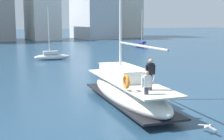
{
  "coord_description": "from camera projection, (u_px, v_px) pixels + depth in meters",
  "views": [
    {
      "loc": [
        -10.88,
        -16.24,
        4.82
      ],
      "look_at": [
        -1.95,
        0.98,
        1.8
      ],
      "focal_mm": 49.44,
      "sensor_mm": 36.0,
      "label": 1
    }
  ],
  "objects": [
    {
      "name": "moored_catamaran",
      "position": [
        141.0,
        45.0,
        58.86
      ],
      "size": [
        1.32,
        5.16,
        7.09
      ],
      "color": "navy",
      "rests_on": "ground"
    },
    {
      "name": "main_sailboat",
      "position": [
        127.0,
        89.0,
        18.08
      ],
      "size": [
        3.69,
        9.84,
        13.43
      ],
      "color": "white",
      "rests_on": "ground"
    },
    {
      "name": "moored_sloop_far",
      "position": [
        52.0,
        56.0,
        39.68
      ],
      "size": [
        4.74,
        1.81,
        6.66
      ],
      "color": "silver",
      "rests_on": "ground"
    },
    {
      "name": "ground_plane",
      "position": [
        146.0,
        97.0,
        19.93
      ],
      "size": [
        400.0,
        400.0,
        0.0
      ],
      "primitive_type": "plane",
      "color": "navy"
    },
    {
      "name": "seagull",
      "position": [
        207.0,
        127.0,
        13.4
      ],
      "size": [
        0.48,
        0.93,
        0.17
      ],
      "color": "silver",
      "rests_on": "ground"
    }
  ]
}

